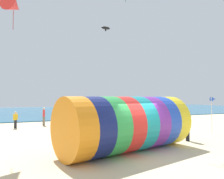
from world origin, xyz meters
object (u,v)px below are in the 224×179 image
at_px(bystander_near_water, 15,120).
at_px(bystander_mid_beach, 44,116).
at_px(kite_black_parafoil, 106,28).
at_px(beach_flag, 213,101).
at_px(giant_inflatable_tube, 128,124).
at_px(kite_red_delta, 13,6).
at_px(bystander_far_left, 173,120).
at_px(kite_handler, 188,127).

relative_size(bystander_near_water, bystander_mid_beach, 0.85).
bearing_deg(kite_black_parafoil, beach_flag, -64.41).
height_order(giant_inflatable_tube, kite_red_delta, kite_red_delta).
distance_m(giant_inflatable_tube, bystander_mid_beach, 13.07).
height_order(bystander_mid_beach, bystander_far_left, bystander_mid_beach).
bearing_deg(beach_flag, kite_handler, -160.27).
distance_m(giant_inflatable_tube, beach_flag, 9.09).
relative_size(kite_handler, beach_flag, 0.61).
xyz_separation_m(kite_black_parafoil, bystander_mid_beach, (-6.57, 0.36, -9.74)).
bearing_deg(kite_handler, beach_flag, 19.73).
bearing_deg(beach_flag, bystander_near_water, 145.78).
xyz_separation_m(kite_red_delta, bystander_mid_beach, (2.88, 8.08, -7.63)).
distance_m(bystander_mid_beach, bystander_far_left, 12.63).
xyz_separation_m(kite_handler, kite_black_parafoil, (-0.90, 11.65, 9.79)).
xyz_separation_m(giant_inflatable_tube, bystander_near_water, (-5.33, 11.77, -0.65)).
relative_size(kite_black_parafoil, bystander_mid_beach, 0.59).
bearing_deg(bystander_far_left, beach_flag, -78.42).
height_order(kite_handler, kite_red_delta, kite_red_delta).
xyz_separation_m(giant_inflatable_tube, beach_flag, (8.75, 2.20, 1.12)).
xyz_separation_m(bystander_mid_beach, bystander_far_left, (10.68, -6.74, -0.17)).
height_order(kite_black_parafoil, bystander_far_left, kite_black_parafoil).
distance_m(bystander_near_water, bystander_far_left, 14.48).
relative_size(kite_handler, kite_red_delta, 0.81).
distance_m(bystander_mid_beach, beach_flag, 15.68).
bearing_deg(bystander_near_water, beach_flag, -34.22).
bearing_deg(kite_red_delta, bystander_far_left, 5.64).
distance_m(kite_red_delta, kite_black_parafoil, 12.39).
bearing_deg(giant_inflatable_tube, bystander_mid_beach, 101.99).
bearing_deg(kite_black_parafoil, bystander_near_water, -176.02).
relative_size(giant_inflatable_tube, bystander_mid_beach, 4.28).
xyz_separation_m(bystander_near_water, bystander_far_left, (13.29, -5.74, -0.00)).
relative_size(bystander_far_left, beach_flag, 0.53).
bearing_deg(bystander_near_water, kite_red_delta, -92.18).
bearing_deg(beach_flag, bystander_mid_beach, 137.30).
height_order(bystander_far_left, beach_flag, beach_flag).
height_order(kite_black_parafoil, bystander_near_water, kite_black_parafoil).
bearing_deg(bystander_far_left, giant_inflatable_tube, -142.86).
relative_size(bystander_near_water, beach_flag, 0.54).
xyz_separation_m(kite_red_delta, bystander_near_water, (0.27, 7.08, -7.80)).
relative_size(bystander_mid_beach, bystander_far_left, 1.18).
relative_size(kite_red_delta, bystander_mid_beach, 1.18).
height_order(kite_red_delta, kite_black_parafoil, kite_black_parafoil).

